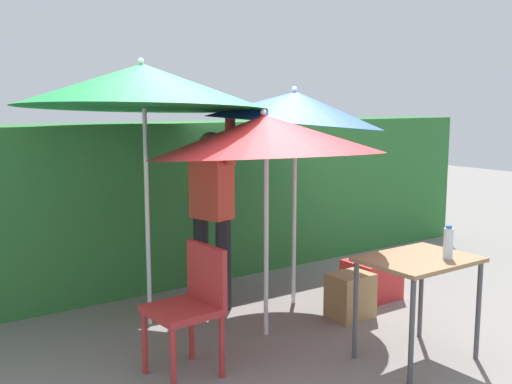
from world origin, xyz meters
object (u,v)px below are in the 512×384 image
(person_vendor, at_px, (212,206))
(bottle_water, at_px, (448,243))
(cooler_box, at_px, (372,279))
(crate_cardboard, at_px, (350,296))
(umbrella_yellow, at_px, (265,136))
(chair_plastic, at_px, (191,302))
(folding_table, at_px, (418,270))
(umbrella_orange, at_px, (143,86))
(umbrella_rainbow, at_px, (295,108))

(person_vendor, relative_size, bottle_water, 7.83)
(person_vendor, bearing_deg, cooler_box, -26.94)
(bottle_water, bearing_deg, crate_cardboard, 86.10)
(umbrella_yellow, relative_size, bottle_water, 7.74)
(cooler_box, distance_m, bottle_water, 1.59)
(umbrella_yellow, xyz_separation_m, person_vendor, (0.02, 0.84, -0.67))
(chair_plastic, bearing_deg, umbrella_yellow, 18.20)
(crate_cardboard, xyz_separation_m, folding_table, (-0.21, -0.89, 0.47))
(umbrella_orange, height_order, folding_table, umbrella_orange)
(bottle_water, bearing_deg, umbrella_orange, 126.88)
(umbrella_orange, xyz_separation_m, bottle_water, (1.43, -1.91, -1.11))
(umbrella_rainbow, distance_m, bottle_water, 1.88)
(person_vendor, height_order, chair_plastic, person_vendor)
(umbrella_orange, xyz_separation_m, folding_table, (1.30, -1.76, -1.32))
(umbrella_rainbow, height_order, folding_table, umbrella_rainbow)
(umbrella_rainbow, height_order, person_vendor, umbrella_rainbow)
(person_vendor, xyz_separation_m, cooler_box, (1.36, -0.69, -0.75))
(person_vendor, bearing_deg, crate_cardboard, -49.43)
(cooler_box, bearing_deg, folding_table, -122.61)
(umbrella_yellow, distance_m, cooler_box, 1.98)
(umbrella_yellow, bearing_deg, bottle_water, -56.25)
(crate_cardboard, bearing_deg, cooler_box, 26.44)
(cooler_box, relative_size, bottle_water, 1.93)
(chair_plastic, xyz_separation_m, cooler_box, (2.19, 0.42, -0.33))
(umbrella_orange, distance_m, bottle_water, 2.63)
(crate_cardboard, bearing_deg, umbrella_rainbow, 105.38)
(crate_cardboard, bearing_deg, umbrella_orange, 149.89)
(crate_cardboard, height_order, folding_table, folding_table)
(umbrella_yellow, height_order, crate_cardboard, umbrella_yellow)
(folding_table, distance_m, bottle_water, 0.29)
(umbrella_orange, bearing_deg, crate_cardboard, -30.11)
(umbrella_rainbow, bearing_deg, umbrella_yellow, -144.74)
(cooler_box, bearing_deg, umbrella_yellow, -173.64)
(umbrella_yellow, bearing_deg, folding_table, -57.83)
(umbrella_rainbow, xyz_separation_m, umbrella_yellow, (-0.68, -0.48, -0.21))
(umbrella_rainbow, distance_m, chair_plastic, 2.11)
(cooler_box, distance_m, crate_cardboard, 0.60)
(person_vendor, height_order, folding_table, person_vendor)
(umbrella_rainbow, height_order, umbrella_yellow, umbrella_rainbow)
(chair_plastic, xyz_separation_m, bottle_water, (1.58, -0.88, 0.36))
(folding_table, bearing_deg, umbrella_yellow, 122.17)
(chair_plastic, bearing_deg, cooler_box, 10.88)
(umbrella_orange, height_order, bottle_water, umbrella_orange)
(chair_plastic, distance_m, bottle_water, 1.85)
(crate_cardboard, bearing_deg, folding_table, -102.93)
(person_vendor, bearing_deg, umbrella_orange, -172.81)
(umbrella_orange, distance_m, cooler_box, 2.79)
(umbrella_rainbow, bearing_deg, cooler_box, -24.87)
(chair_plastic, relative_size, cooler_box, 1.92)
(umbrella_yellow, xyz_separation_m, chair_plastic, (-0.81, -0.27, -1.09))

